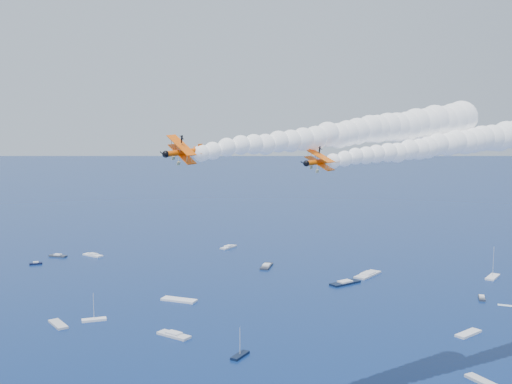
{
  "coord_description": "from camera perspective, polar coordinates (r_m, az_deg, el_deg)",
  "views": [
    {
      "loc": [
        0.68,
        -91.18,
        63.28
      ],
      "look_at": [
        -0.09,
        14.92,
        50.35
      ],
      "focal_mm": 43.64,
      "sensor_mm": 36.0,
      "label": 1
    }
  ],
  "objects": [
    {
      "name": "biplane_lead",
      "position": [
        113.26,
        5.92,
        2.79
      ],
      "size": [
        10.29,
        11.21,
        7.19
      ],
      "primitive_type": null,
      "rotation": [
        -0.28,
        0.07,
        3.66
      ],
      "color": "#EA5804"
    },
    {
      "name": "smoke_trail_lead",
      "position": [
        135.75,
        17.84,
        4.29
      ],
      "size": [
        72.12,
        63.53,
        12.41
      ],
      "primitive_type": null,
      "rotation": [
        0.0,
        0.0,
        3.66
      ],
      "color": "white"
    },
    {
      "name": "biplane_trail",
      "position": [
        100.69,
        -6.67,
        3.64
      ],
      "size": [
        10.72,
        11.5,
        7.84
      ],
      "primitive_type": null,
      "rotation": [
        -0.38,
        0.07,
        3.71
      ],
      "color": "#F15405"
    },
    {
      "name": "smoke_trail_trail",
      "position": [
        119.25,
        8.4,
        5.39
      ],
      "size": [
        72.23,
        66.27,
        12.41
      ],
      "primitive_type": null,
      "rotation": [
        0.0,
        0.0,
        3.71
      ],
      "color": "white"
    },
    {
      "name": "spectator_boats",
      "position": [
        217.57,
        1.94,
        -9.87
      ],
      "size": [
        222.34,
        192.57,
        0.7
      ],
      "color": "#2A2F38",
      "rests_on": "ground"
    }
  ]
}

